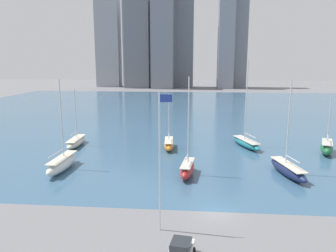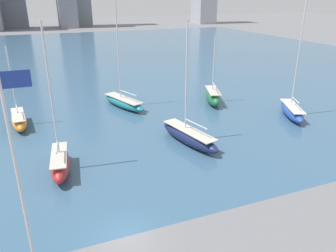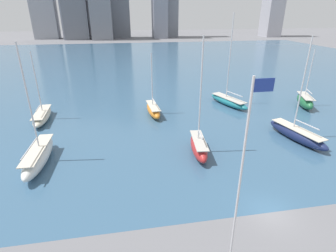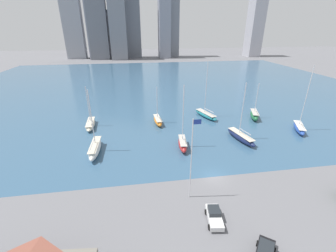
# 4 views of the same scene
# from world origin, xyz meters

# --- Properties ---
(ground_plane) EXTENTS (500.00, 500.00, 0.00)m
(ground_plane) POSITION_xyz_m (0.00, 0.00, 0.00)
(ground_plane) COLOR slate
(harbor_water) EXTENTS (180.00, 140.00, 0.00)m
(harbor_water) POSITION_xyz_m (0.00, 70.00, 0.00)
(harbor_water) COLOR #385B7A
(harbor_water) RESTS_ON ground_plane
(flag_pole) EXTENTS (1.24, 0.14, 13.35)m
(flag_pole) POSITION_xyz_m (-5.55, -4.34, 7.18)
(flag_pole) COLOR silver
(flag_pole) RESTS_ON ground_plane
(distant_city_skyline) EXTENTS (163.74, 22.48, 70.11)m
(distant_city_skyline) POSITION_xyz_m (-6.61, 169.34, 28.26)
(distant_city_skyline) COLOR #8E939E
(distant_city_skyline) RESTS_ON ground_plane
(sailboat_teal) EXTENTS (5.33, 9.83, 16.16)m
(sailboat_teal) POSITION_xyz_m (7.30, 28.14, 0.88)
(sailboat_teal) COLOR #1E757F
(sailboat_teal) RESTS_ON harbor_water
(sailboat_cream) EXTENTS (2.55, 8.99, 10.84)m
(sailboat_cream) POSITION_xyz_m (-25.29, 25.98, 0.85)
(sailboat_cream) COLOR beige
(sailboat_cream) RESTS_ON harbor_water
(sailboat_orange) EXTENTS (2.35, 7.43, 10.26)m
(sailboat_orange) POSITION_xyz_m (-7.29, 25.49, 0.95)
(sailboat_orange) COLOR orange
(sailboat_orange) RESTS_ON harbor_water
(sailboat_navy) EXTENTS (4.17, 9.93, 13.63)m
(sailboat_navy) POSITION_xyz_m (10.91, 12.58, 0.95)
(sailboat_navy) COLOR #19234C
(sailboat_navy) RESTS_ON harbor_water
(sailboat_white) EXTENTS (2.28, 9.60, 13.58)m
(sailboat_white) POSITION_xyz_m (-22.13, 11.89, 1.12)
(sailboat_white) COLOR white
(sailboat_white) RESTS_ON harbor_water
(sailboat_green) EXTENTS (4.37, 7.41, 10.32)m
(sailboat_green) POSITION_xyz_m (20.82, 24.81, 1.15)
(sailboat_green) COLOR #236B3D
(sailboat_green) RESTS_ON harbor_water
(sailboat_red) EXTENTS (2.50, 7.06, 14.05)m
(sailboat_red) POSITION_xyz_m (-3.41, 11.09, 1.13)
(sailboat_red) COLOR #B72828
(sailboat_red) RESTS_ON harbor_water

